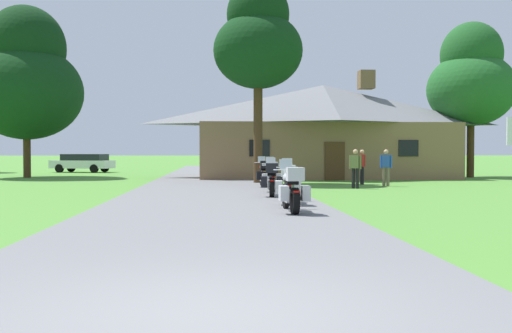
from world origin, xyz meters
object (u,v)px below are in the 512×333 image
Objects in this scene: motorcycle_white_fourth_in_row at (272,177)px; motorcycle_red_third_in_row at (272,180)px; motorcycle_silver_nearest_to_camera at (292,190)px; bystander_blue_shirt_beside_signpost at (386,166)px; motorcycle_yellow_second_in_row at (288,185)px; parked_white_suv_far_left at (83,162)px; bystander_red_shirt_near_lodge at (362,165)px; tree_by_lodge_front at (258,41)px; tree_right_of_lodge at (471,79)px; tree_left_far at (26,79)px; motorcycle_red_farthest_in_row at (264,174)px; bystander_olive_shirt_by_tree at (355,167)px.

motorcycle_red_third_in_row is at bearing -93.65° from motorcycle_white_fourth_in_row.
motorcycle_silver_nearest_to_camera is 12.75m from bystander_blue_shirt_beside_signpost.
motorcycle_silver_nearest_to_camera is at bearing -88.84° from bystander_blue_shirt_beside_signpost.
parked_white_suv_far_left reaches higher than motorcycle_yellow_second_in_row.
motorcycle_silver_nearest_to_camera is 1.25× the size of bystander_red_shirt_near_lodge.
bystander_blue_shirt_beside_signpost is (0.68, -1.61, 0.00)m from bystander_red_shirt_near_lodge.
motorcycle_red_third_in_row is at bearing -91.10° from tree_by_lodge_front.
tree_right_of_lodge is at bearing -96.10° from parked_white_suv_far_left.
motorcycle_white_fourth_in_row is 1.25× the size of bystander_red_shirt_near_lodge.
tree_by_lodge_front is (-4.94, 0.85, 6.02)m from bystander_red_shirt_near_lodge.
motorcycle_white_fourth_in_row is 0.21× the size of tree_by_lodge_front.
motorcycle_yellow_second_in_row is at bearing -23.85° from bystander_red_shirt_near_lodge.
tree_left_far is (-18.46, 8.68, 5.05)m from bystander_red_shirt_near_lodge.
motorcycle_red_farthest_in_row is 0.21× the size of tree_by_lodge_front.
motorcycle_red_farthest_in_row is 1.25× the size of bystander_blue_shirt_beside_signpost.
motorcycle_yellow_second_in_row and motorcycle_red_third_in_row have the same top height.
motorcycle_silver_nearest_to_camera and motorcycle_yellow_second_in_row have the same top height.
tree_right_of_lodge reaches higher than parked_white_suv_far_left.
motorcycle_red_farthest_in_row is (-0.02, 8.11, 0.00)m from motorcycle_yellow_second_in_row.
motorcycle_silver_nearest_to_camera is 1.25× the size of bystander_olive_shirt_by_tree.
tree_by_lodge_front is at bearing 95.92° from motorcycle_yellow_second_in_row.
tree_right_of_lodge reaches higher than bystander_red_shirt_near_lodge.
tree_left_far reaches higher than motorcycle_white_fourth_in_row.
motorcycle_red_farthest_in_row is 1.25× the size of bystander_olive_shirt_by_tree.
bystander_blue_shirt_beside_signpost is 1.00× the size of bystander_olive_shirt_by_tree.
bystander_olive_shirt_by_tree reaches higher than motorcycle_red_third_in_row.
tree_by_lodge_front is at bearing -175.47° from bystander_blue_shirt_beside_signpost.
tree_by_lodge_front is at bearing -7.09° from bystander_olive_shirt_by_tree.
motorcycle_silver_nearest_to_camera is 1.00× the size of motorcycle_white_fourth_in_row.
bystander_blue_shirt_beside_signpost is 26.13m from parked_white_suv_far_left.
motorcycle_silver_nearest_to_camera is 0.22× the size of tree_right_of_lodge.
tree_right_of_lodge is at bearing 130.70° from bystander_red_shirt_near_lodge.
bystander_red_shirt_near_lodge is (4.91, 10.60, 0.32)m from motorcycle_yellow_second_in_row.
bystander_red_shirt_near_lodge is (5.12, 12.96, 0.32)m from motorcycle_silver_nearest_to_camera.
motorcycle_red_third_in_row is 6.12m from bystander_olive_shirt_by_tree.
motorcycle_white_fourth_in_row is (0.04, 5.27, 0.00)m from motorcycle_yellow_second_in_row.
parked_white_suv_far_left is (-17.81, 19.12, -0.15)m from bystander_blue_shirt_beside_signpost.
tree_left_far is at bearing 135.96° from motorcycle_white_fourth_in_row.
bystander_blue_shirt_beside_signpost is at bearing 7.84° from motorcycle_red_farthest_in_row.
tree_by_lodge_front is at bearing -30.07° from tree_left_far.
tree_left_far is at bearing 4.46° from bystander_olive_shirt_by_tree.
bystander_red_shirt_near_lodge is at bearing 66.84° from motorcycle_silver_nearest_to_camera.
bystander_olive_shirt_by_tree is (-1.77, -1.48, 0.00)m from bystander_blue_shirt_beside_signpost.
tree_by_lodge_front is 14.96m from tree_right_of_lodge.
tree_by_lodge_front reaches higher than motorcycle_silver_nearest_to_camera.
tree_by_lodge_front reaches higher than motorcycle_red_third_in_row.
bystander_olive_shirt_by_tree is at bearing 32.48° from motorcycle_white_fourth_in_row.
tree_right_of_lodge is at bearing 44.61° from motorcycle_white_fourth_in_row.
tree_right_of_lodge reaches higher than motorcycle_red_third_in_row.
tree_by_lodge_front is 1.04× the size of tree_right_of_lodge.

